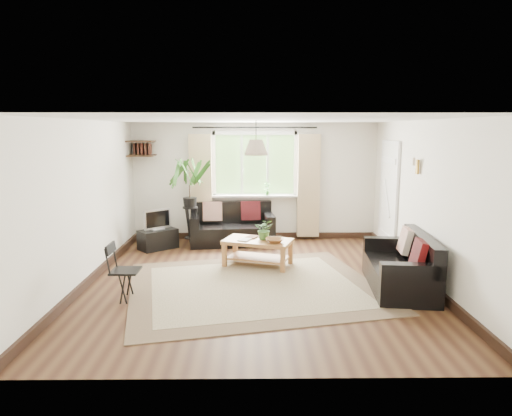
{
  "coord_description": "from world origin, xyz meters",
  "views": [
    {
      "loc": [
        -0.08,
        -6.61,
        2.26
      ],
      "look_at": [
        0.0,
        0.4,
        1.05
      ],
      "focal_mm": 32.0,
      "sensor_mm": 36.0,
      "label": 1
    }
  ],
  "objects_px": {
    "tv_stand": "(158,239)",
    "folding_chair": "(126,272)",
    "coffee_table": "(258,253)",
    "palm_stand": "(190,203)",
    "sofa_back": "(232,225)",
    "sofa_right": "(399,263)"
  },
  "relations": [
    {
      "from": "sofa_back",
      "to": "tv_stand",
      "type": "xyz_separation_m",
      "value": [
        -1.41,
        -0.37,
        -0.2
      ]
    },
    {
      "from": "sofa_right",
      "to": "folding_chair",
      "type": "relative_size",
      "value": 2.07
    },
    {
      "from": "coffee_table",
      "to": "sofa_right",
      "type": "bearing_deg",
      "value": -29.43
    },
    {
      "from": "folding_chair",
      "to": "coffee_table",
      "type": "bearing_deg",
      "value": -49.37
    },
    {
      "from": "coffee_table",
      "to": "folding_chair",
      "type": "distance_m",
      "value": 2.35
    },
    {
      "from": "folding_chair",
      "to": "palm_stand",
      "type": "bearing_deg",
      "value": -10.11
    },
    {
      "from": "sofa_back",
      "to": "sofa_right",
      "type": "height_order",
      "value": "sofa_back"
    },
    {
      "from": "coffee_table",
      "to": "palm_stand",
      "type": "distance_m",
      "value": 1.89
    },
    {
      "from": "tv_stand",
      "to": "folding_chair",
      "type": "relative_size",
      "value": 0.9
    },
    {
      "from": "tv_stand",
      "to": "folding_chair",
      "type": "height_order",
      "value": "folding_chair"
    },
    {
      "from": "coffee_table",
      "to": "folding_chair",
      "type": "relative_size",
      "value": 1.43
    },
    {
      "from": "sofa_back",
      "to": "folding_chair",
      "type": "bearing_deg",
      "value": -118.69
    },
    {
      "from": "sofa_back",
      "to": "folding_chair",
      "type": "distance_m",
      "value": 3.29
    },
    {
      "from": "sofa_back",
      "to": "folding_chair",
      "type": "height_order",
      "value": "same"
    },
    {
      "from": "coffee_table",
      "to": "tv_stand",
      "type": "distance_m",
      "value": 2.21
    },
    {
      "from": "tv_stand",
      "to": "palm_stand",
      "type": "distance_m",
      "value": 0.92
    },
    {
      "from": "sofa_back",
      "to": "tv_stand",
      "type": "height_order",
      "value": "sofa_back"
    },
    {
      "from": "sofa_back",
      "to": "folding_chair",
      "type": "relative_size",
      "value": 2.12
    },
    {
      "from": "coffee_table",
      "to": "tv_stand",
      "type": "height_order",
      "value": "coffee_table"
    },
    {
      "from": "sofa_right",
      "to": "tv_stand",
      "type": "relative_size",
      "value": 2.3
    },
    {
      "from": "sofa_back",
      "to": "sofa_right",
      "type": "bearing_deg",
      "value": -52.02
    },
    {
      "from": "folding_chair",
      "to": "tv_stand",
      "type": "bearing_deg",
      "value": 2.7
    }
  ]
}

